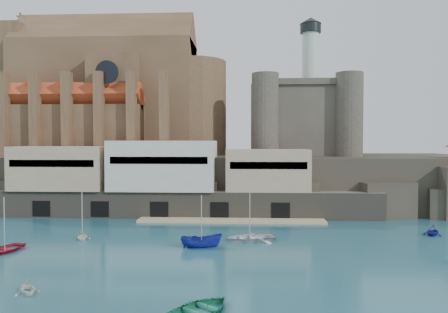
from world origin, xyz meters
The scene contains 11 objects.
ground centered at (0.00, 0.00, 0.00)m, with size 300.00×300.00×0.00m, color #1A4957.
promontory centered at (-0.19, 39.37, 4.92)m, with size 100.00×36.00×10.00m.
quay centered at (-10.19, 23.07, 6.07)m, with size 70.00×12.00×13.05m.
church centered at (-24.13, 41.85, 22.13)m, with size 47.00×25.93×30.51m.
castle_keep centered at (16.08, 41.08, 18.31)m, with size 21.20×21.20×29.30m.
boat_0 centered at (-23.83, -2.46, 0.00)m, with size 4.03×1.17×5.65m, color maroon.
boat_1 centered at (-14.15, -16.00, 0.00)m, with size 2.43×1.49×2.82m, color silver.
boat_2 centered at (-1.01, 0.68, 0.00)m, with size 1.92×1.97×5.10m, color navy.
boat_4 centered at (-17.15, 4.24, 0.00)m, with size 2.43×1.48×2.82m, color white.
boat_6 centered at (4.88, 4.70, 0.00)m, with size 4.70×1.36×6.59m, color silver.
boat_7 centered at (30.00, 9.21, 0.00)m, with size 2.88×1.76×3.34m, color navy.
Camera 1 is at (4.48, -51.69, 12.90)m, focal length 35.00 mm.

